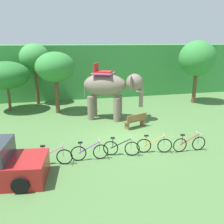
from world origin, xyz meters
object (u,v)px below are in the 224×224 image
at_px(tree_center, 6,75).
at_px(tree_center_left, 55,67).
at_px(bike_orange, 154,145).
at_px(tree_far_left, 197,59).
at_px(elephant, 110,87).
at_px(tree_center_right, 35,58).
at_px(bike_red, 189,144).
at_px(bike_purple, 90,152).
at_px(wooden_bench, 136,120).
at_px(bike_black, 121,148).
at_px(bike_pink, 53,156).

xyz_separation_m(tree_center, tree_center_left, (3.53, -1.39, 0.63)).
bearing_deg(tree_center_left, bike_orange, -62.60).
xyz_separation_m(tree_center, tree_far_left, (15.12, -0.97, 1.03)).
relative_size(tree_far_left, elephant, 1.27).
distance_m(tree_center_right, bike_red, 14.27).
distance_m(bike_purple, bike_red, 4.85).
distance_m(tree_far_left, bike_red, 11.02).
xyz_separation_m(tree_center, wooden_bench, (8.07, -5.96, -2.27)).
relative_size(bike_black, bike_orange, 0.98).
bearing_deg(bike_black, tree_center, 122.97).
bearing_deg(tree_center_right, bike_purple, -76.96).
bearing_deg(bike_pink, bike_red, -1.67).
xyz_separation_m(bike_pink, bike_black, (3.11, 0.14, 0.00)).
height_order(tree_center_left, bike_pink, tree_center_left).
bearing_deg(elephant, bike_purple, -111.84).
xyz_separation_m(tree_center_left, bike_black, (2.61, -8.08, -2.99)).
bearing_deg(bike_purple, tree_center, 115.89).
bearing_deg(elephant, tree_far_left, 19.26).
height_order(bike_black, bike_red, same).
bearing_deg(bike_pink, tree_center_right, 95.15).
bearing_deg(elephant, bike_orange, -81.84).
bearing_deg(tree_center_left, tree_far_left, 2.08).
relative_size(bike_pink, bike_orange, 1.00).
distance_m(bike_orange, wooden_bench, 3.60).
bearing_deg(tree_far_left, bike_pink, -144.42).
distance_m(tree_center_left, bike_pink, 8.77).
distance_m(elephant, wooden_bench, 2.96).
bearing_deg(bike_purple, bike_orange, 0.21).
height_order(tree_far_left, bike_orange, tree_far_left).
relative_size(tree_center, bike_red, 2.20).
xyz_separation_m(tree_center_left, bike_pink, (-0.50, -8.22, -2.99)).
bearing_deg(bike_black, wooden_bench, 61.37).
xyz_separation_m(tree_far_left, bike_pink, (-12.09, -8.65, -3.39)).
height_order(tree_center_right, bike_orange, tree_center_right).
relative_size(tree_center_left, elephant, 1.08).
relative_size(tree_center_right, bike_black, 3.04).
bearing_deg(bike_purple, bike_pink, -178.15).
relative_size(tree_center, bike_orange, 2.24).
bearing_deg(tree_center_right, tree_center_left, -64.65).
bearing_deg(tree_center_left, tree_center, 158.47).
bearing_deg(tree_center_right, tree_far_left, -12.09).
bearing_deg(bike_pink, elephant, 55.97).
distance_m(tree_center_left, bike_red, 10.73).
xyz_separation_m(bike_purple, bike_orange, (3.12, 0.01, 0.00)).
xyz_separation_m(bike_red, wooden_bench, (-1.42, 3.84, 0.09)).
bearing_deg(bike_orange, bike_purple, -179.79).
height_order(tree_center, bike_purple, tree_center).
relative_size(elephant, bike_black, 2.50).
bearing_deg(tree_far_left, bike_purple, -140.64).
relative_size(bike_orange, bike_red, 0.98).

